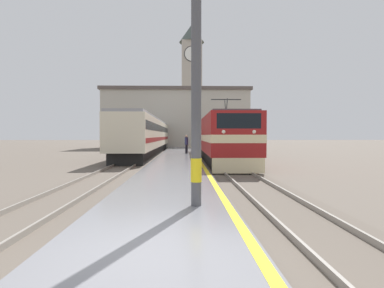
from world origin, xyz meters
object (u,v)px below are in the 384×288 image
object	(u,v)px
catenary_mast	(201,52)
person_on_platform	(186,144)
clock_tower	(192,81)
locomotive_train	(218,138)
passenger_train	(151,135)

from	to	relation	value
catenary_mast	person_on_platform	distance (m)	22.05
catenary_mast	clock_tower	distance (m)	56.71
catenary_mast	person_on_platform	bearing A→B (deg)	90.49
locomotive_train	passenger_train	world-z (taller)	locomotive_train
passenger_train	catenary_mast	bearing A→B (deg)	-81.33
locomotive_train	catenary_mast	world-z (taller)	catenary_mast
passenger_train	clock_tower	size ratio (longest dim) A/B	1.34
passenger_train	person_on_platform	xyz separation A→B (m)	(4.21, -6.96, -0.79)
locomotive_train	person_on_platform	distance (m)	5.15
passenger_train	clock_tower	xyz separation A→B (m)	(5.58, 27.10, 11.47)
passenger_train	clock_tower	distance (m)	29.95
passenger_train	person_on_platform	world-z (taller)	passenger_train
passenger_train	person_on_platform	size ratio (longest dim) A/B	18.65
locomotive_train	passenger_train	xyz separation A→B (m)	(-6.82, 11.37, 0.24)
locomotive_train	person_on_platform	xyz separation A→B (m)	(-2.61, 4.41, -0.56)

